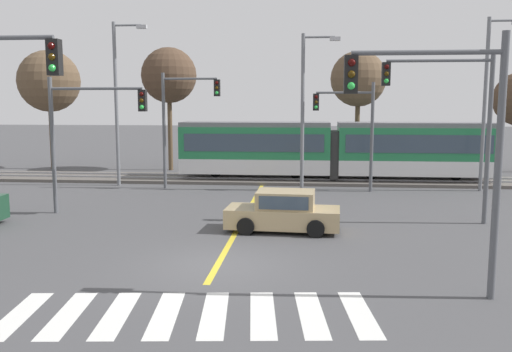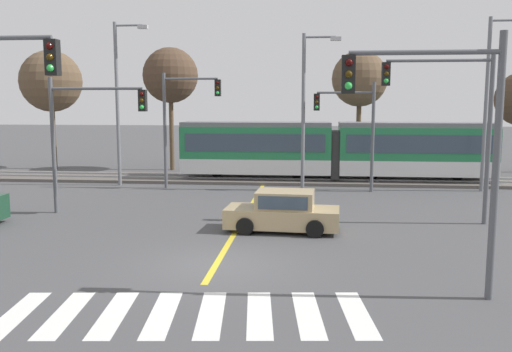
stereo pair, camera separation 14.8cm
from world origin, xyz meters
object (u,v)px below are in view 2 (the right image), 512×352
light_rail_tram (335,148)px  traffic_light_mid_right (454,110)px  sedan_crossing (283,212)px  bare_tree_east (360,79)px  street_lamp_west (120,95)px  traffic_light_far_right (352,121)px  traffic_light_mid_left (85,124)px  traffic_light_far_left (183,113)px  traffic_light_near_right (445,127)px  bare_tree_far_west (51,82)px  street_lamp_east (489,95)px  street_lamp_centre (307,103)px  bare_tree_west (170,76)px

light_rail_tram → traffic_light_mid_right: traffic_light_mid_right is taller
sedan_crossing → bare_tree_east: (4.17, 17.10, 5.61)m
sedan_crossing → street_lamp_west: 15.05m
sedan_crossing → street_lamp_west: (-9.87, 10.43, 4.49)m
traffic_light_far_right → street_lamp_west: (-13.07, 0.85, 1.40)m
traffic_light_mid_left → street_lamp_west: (-1.33, 8.02, 1.32)m
traffic_light_far_left → street_lamp_west: 4.02m
traffic_light_near_right → street_lamp_west: 22.09m
bare_tree_far_west → traffic_light_mid_right: bearing=-33.2°
traffic_light_far_left → bare_tree_east: (10.21, 7.45, 2.09)m
traffic_light_far_right → street_lamp_east: (7.20, 0.77, 1.36)m
traffic_light_mid_right → bare_tree_far_west: bearing=146.8°
bare_tree_east → sedan_crossing: bearing=-103.7°
traffic_light_mid_right → street_lamp_centre: 9.63m
street_lamp_centre → street_lamp_east: street_lamp_east is taller
street_lamp_centre → bare_tree_far_west: bare_tree_far_west is taller
traffic_light_far_left → street_lamp_east: (16.45, 0.69, 0.93)m
street_lamp_west → street_lamp_east: (20.27, -0.08, -0.04)m
light_rail_tram → bare_tree_east: bare_tree_east is taller
street_lamp_east → bare_tree_east: street_lamp_east is taller
traffic_light_mid_right → street_lamp_west: (-16.38, 8.45, 0.72)m
street_lamp_west → traffic_light_far_left: bearing=-11.5°
light_rail_tram → traffic_light_far_left: 9.40m
sedan_crossing → bare_tree_far_west: (-17.55, 17.73, 5.58)m
light_rail_tram → traffic_light_mid_left: bearing=-135.9°
traffic_light_far_left → bare_tree_west: bearing=108.8°
street_lamp_east → bare_tree_west: street_lamp_east is taller
traffic_light_far_right → bare_tree_far_west: 22.43m
traffic_light_near_right → traffic_light_mid_left: traffic_light_near_right is taller
sedan_crossing → street_lamp_centre: 10.55m
traffic_light_near_right → bare_tree_far_west: size_ratio=0.75×
light_rail_tram → bare_tree_east: 6.12m
traffic_light_far_right → bare_tree_east: 8.00m
sedan_crossing → traffic_light_mid_left: (-8.54, 2.41, 3.17)m
traffic_light_mid_right → traffic_light_mid_left: bearing=178.4°
traffic_light_far_right → bare_tree_far_west: size_ratio=0.69×
traffic_light_far_left → bare_tree_far_west: (-11.50, 8.08, 2.06)m
traffic_light_far_left → bare_tree_far_west: bare_tree_far_west is taller
traffic_light_far_left → traffic_light_near_right: bearing=-57.9°
sedan_crossing → street_lamp_centre: (0.76, 9.70, 4.06)m
sedan_crossing → traffic_light_mid_left: 9.42m
traffic_light_mid_right → bare_tree_west: bearing=134.0°
street_lamp_east → traffic_light_mid_left: bearing=-157.3°
traffic_light_mid_right → traffic_light_far_right: size_ratio=1.14×
street_lamp_east → traffic_light_near_right: bearing=-110.2°
street_lamp_west → bare_tree_east: size_ratio=1.13×
street_lamp_centre → street_lamp_east: 9.67m
light_rail_tram → traffic_light_far_right: traffic_light_far_right is taller
traffic_light_near_right → bare_tree_far_west: bearing=131.7°
light_rail_tram → traffic_light_near_right: bearing=-85.0°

